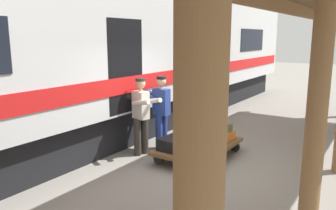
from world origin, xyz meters
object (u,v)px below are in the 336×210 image
train_car (78,59)px  suitcase_gray_aluminum (188,137)px  suitcase_red_plastic (200,133)px  suitcase_yellow_case (198,150)px  suitcase_orange_carryall (222,136)px  suitcase_slate_roller (210,142)px  suitcase_olive_duffel (221,128)px  porter_in_overalls (161,110)px  luggage_cart (199,146)px  porter_by_door (141,114)px  suitcase_brown_leather (188,127)px  suitcase_black_hardshell (174,143)px

train_car → suitcase_gray_aluminum: train_car is taller
suitcase_red_plastic → suitcase_yellow_case: (-0.55, 1.12, 0.01)m
suitcase_orange_carryall → suitcase_slate_roller: bearing=90.0°
suitcase_olive_duffel → suitcase_red_plastic: bearing=0.5°
suitcase_orange_carryall → porter_in_overalls: bearing=21.6°
suitcase_red_plastic → porter_in_overalls: bearing=34.5°
train_car → suitcase_red_plastic: size_ratio=40.61×
suitcase_red_plastic → suitcase_yellow_case: size_ratio=0.99×
luggage_cart → suitcase_orange_carryall: (-0.28, -0.56, 0.14)m
porter_by_door → luggage_cart: bearing=-156.3°
suitcase_yellow_case → porter_in_overalls: 1.53m
suitcase_slate_roller → suitcase_olive_duffel: bearing=-86.4°
suitcase_orange_carryall → porter_by_door: size_ratio=0.35×
suitcase_yellow_case → suitcase_brown_leather: (0.57, -0.59, 0.24)m
suitcase_gray_aluminum → suitcase_orange_carryall: bearing=-134.5°
suitcase_red_plastic → suitcase_black_hardshell: 1.12m
suitcase_yellow_case → train_car: bearing=1.1°
suitcase_slate_roller → luggage_cart: bearing=0.0°
suitcase_olive_duffel → porter_by_door: 1.80m
suitcase_slate_roller → suitcase_gray_aluminum: suitcase_gray_aluminum is taller
porter_in_overalls → train_car: bearing=18.9°
suitcase_red_plastic → porter_in_overalls: 1.06m
suitcase_red_plastic → suitcase_slate_roller: suitcase_slate_roller is taller
suitcase_slate_roller → suitcase_black_hardshell: bearing=45.5°
suitcase_red_plastic → porter_by_door: bearing=50.4°
train_car → suitcase_gray_aluminum: (-2.69, -0.62, -1.63)m
suitcase_gray_aluminum → porter_by_door: (0.88, 0.51, 0.50)m
train_car → suitcase_yellow_case: bearing=-178.9°
suitcase_red_plastic → suitcase_black_hardshell: suitcase_black_hardshell is taller
suitcase_gray_aluminum → porter_by_door: size_ratio=0.32×
suitcase_yellow_case → porter_in_overalls: (1.30, -0.60, 0.54)m
train_car → porter_by_door: size_ratio=12.87×
suitcase_yellow_case → suitcase_orange_carryall: bearing=-90.0°
porter_in_overalls → suitcase_olive_duffel: bearing=-157.7°
luggage_cart → suitcase_olive_duffel: (-0.24, -0.56, 0.32)m
porter_by_door → train_car: bearing=3.6°
suitcase_brown_leather → porter_in_overalls: size_ratio=0.23×
luggage_cart → suitcase_gray_aluminum: size_ratio=3.76×
porter_by_door → suitcase_brown_leather: bearing=-148.1°
suitcase_black_hardshell → suitcase_brown_leather: (0.02, -0.59, 0.20)m
suitcase_olive_duffel → suitcase_brown_leather: suitcase_brown_leather is taller
suitcase_gray_aluminum → porter_by_door: porter_by_door is taller
luggage_cart → suitcase_black_hardshell: suitcase_black_hardshell is taller
suitcase_yellow_case → porter_by_door: porter_by_door is taller
train_car → suitcase_black_hardshell: bearing=-178.7°
train_car → suitcase_black_hardshell: size_ratio=36.18×
suitcase_black_hardshell → suitcase_olive_duffel: suitcase_olive_duffel is taller
train_car → suitcase_slate_roller: bearing=-169.2°
luggage_cart → porter_by_door: bearing=23.7°
suitcase_red_plastic → suitcase_yellow_case: bearing=116.2°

